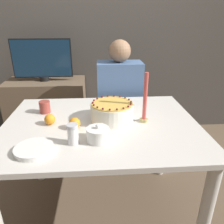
{
  "coord_description": "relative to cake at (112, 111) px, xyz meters",
  "views": [
    {
      "loc": [
        -0.01,
        -1.24,
        1.36
      ],
      "look_at": [
        0.07,
        0.04,
        0.81
      ],
      "focal_mm": 35.0,
      "sensor_mm": 36.0,
      "label": 1
    }
  ],
  "objects": [
    {
      "name": "ground_plane",
      "position": [
        -0.07,
        -0.04,
        -0.81
      ],
      "size": [
        12.0,
        12.0,
        0.0
      ],
      "primitive_type": "plane",
      "color": "brown"
    },
    {
      "name": "wall_behind",
      "position": [
        -0.07,
        1.36,
        0.49
      ],
      "size": [
        8.0,
        0.05,
        2.6
      ],
      "color": "#4C4742",
      "rests_on": "ground_plane"
    },
    {
      "name": "dining_table",
      "position": [
        -0.07,
        -0.04,
        -0.18
      ],
      "size": [
        1.22,
        0.94,
        0.75
      ],
      "color": "beige",
      "rests_on": "ground_plane"
    },
    {
      "name": "cake",
      "position": [
        0.0,
        0.0,
        0.0
      ],
      "size": [
        0.28,
        0.28,
        0.13
      ],
      "color": "white",
      "rests_on": "dining_table"
    },
    {
      "name": "sugar_bowl",
      "position": [
        -0.09,
        -0.26,
        -0.02
      ],
      "size": [
        0.12,
        0.12,
        0.1
      ],
      "color": "white",
      "rests_on": "dining_table"
    },
    {
      "name": "sugar_shaker",
      "position": [
        -0.22,
        -0.28,
        -0.0
      ],
      "size": [
        0.06,
        0.06,
        0.11
      ],
      "color": "white",
      "rests_on": "dining_table"
    },
    {
      "name": "plate_stack",
      "position": [
        -0.41,
        -0.34,
        -0.05
      ],
      "size": [
        0.19,
        0.19,
        0.02
      ],
      "color": "white",
      "rests_on": "dining_table"
    },
    {
      "name": "candle",
      "position": [
        0.2,
        -0.04,
        0.07
      ],
      "size": [
        0.05,
        0.05,
        0.32
      ],
      "color": "tan",
      "rests_on": "dining_table"
    },
    {
      "name": "cup",
      "position": [
        -0.46,
        0.15,
        -0.02
      ],
      "size": [
        0.07,
        0.07,
        0.08
      ],
      "color": "#993D33",
      "rests_on": "dining_table"
    },
    {
      "name": "orange_fruit_0",
      "position": [
        -0.23,
        -0.11,
        -0.02
      ],
      "size": [
        0.07,
        0.07,
        0.07
      ],
      "color": "orange",
      "rests_on": "dining_table"
    },
    {
      "name": "orange_fruit_1",
      "position": [
        -0.39,
        -0.04,
        -0.02
      ],
      "size": [
        0.07,
        0.07,
        0.07
      ],
      "color": "orange",
      "rests_on": "dining_table"
    },
    {
      "name": "person_man_blue_shirt",
      "position": [
        0.11,
        0.63,
        -0.29
      ],
      "size": [
        0.4,
        0.34,
        1.2
      ],
      "rotation": [
        0.0,
        0.0,
        3.14
      ],
      "color": "#2D2D38",
      "rests_on": "ground_plane"
    },
    {
      "name": "side_cabinet",
      "position": [
        -0.67,
        1.09,
        -0.44
      ],
      "size": [
        0.85,
        0.46,
        0.73
      ],
      "color": "brown",
      "rests_on": "ground_plane"
    },
    {
      "name": "tv_monitor",
      "position": [
        -0.67,
        1.09,
        0.15
      ],
      "size": [
        0.62,
        0.1,
        0.44
      ],
      "color": "black",
      "rests_on": "side_cabinet"
    }
  ]
}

